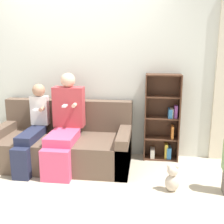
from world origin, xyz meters
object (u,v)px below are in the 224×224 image
object	(u,v)px
couch	(63,144)
adult_seated	(65,121)
teddy_bear	(172,179)
child_seated	(33,127)
bookshelf	(163,121)

from	to	relation	value
couch	adult_seated	size ratio (longest dim) A/B	1.49
adult_seated	teddy_bear	distance (m)	1.57
child_seated	teddy_bear	xyz separation A→B (m)	(1.84, -0.49, -0.40)
bookshelf	couch	bearing A→B (deg)	-165.85
couch	teddy_bear	world-z (taller)	couch
child_seated	bookshelf	world-z (taller)	bookshelf
child_seated	bookshelf	distance (m)	1.83
adult_seated	child_seated	xyz separation A→B (m)	(-0.44, -0.04, -0.09)
couch	child_seated	bearing A→B (deg)	-159.71
child_seated	teddy_bear	bearing A→B (deg)	-14.83
adult_seated	bookshelf	bearing A→B (deg)	18.59
adult_seated	child_seated	distance (m)	0.45
adult_seated	teddy_bear	bearing A→B (deg)	-20.84
adult_seated	couch	bearing A→B (deg)	125.67
adult_seated	child_seated	size ratio (longest dim) A/B	1.15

